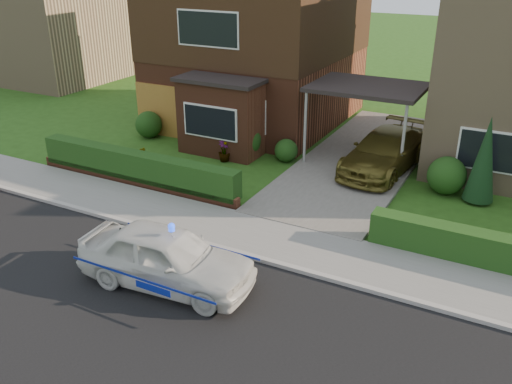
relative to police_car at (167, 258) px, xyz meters
The scene contains 21 objects.
ground 2.03m from the police_car, 38.96° to the right, with size 120.00×120.00×0.00m, color #244C14.
road 2.03m from the police_car, 38.96° to the right, with size 60.00×6.00×0.02m, color black.
kerb 2.46m from the police_car, 51.27° to the left, with size 60.00×0.16×0.12m, color #9E9993.
sidewalk 3.32m from the police_car, 62.90° to the left, with size 60.00×2.00×0.10m, color slate.
driveway 9.93m from the police_car, 81.39° to the left, with size 3.80×12.00×0.12m, color #666059.
house_left 13.77m from the police_car, 108.70° to the left, with size 7.50×9.53×7.25m.
carport_link 10.06m from the police_car, 81.35° to the left, with size 3.80×3.00×2.77m.
garage_door 11.07m from the police_car, 127.67° to the left, with size 2.20×0.10×2.10m, color brown.
dwarf_wall 5.98m from the police_car, 136.47° to the left, with size 7.70×0.25×0.36m, color brown.
hedge_left 6.10m from the police_car, 135.44° to the left, with size 7.50×0.55×0.90m, color #143C13.
shrub_left_far 10.87m from the police_car, 130.21° to the left, with size 1.08×1.08×1.08m, color #143C13.
shrub_left_mid 8.48m from the police_car, 107.26° to the left, with size 1.32×1.32×1.32m, color #143C13.
shrub_left_near 8.45m from the police_car, 96.22° to the left, with size 0.84×0.84×0.84m, color #143C13.
shrub_right_near 9.44m from the police_car, 60.26° to the left, with size 1.20×1.20×1.20m, color #143C13.
conifer_a 9.83m from the police_car, 54.61° to the left, with size 0.90×0.90×2.60m, color black.
neighbour_left 23.78m from the police_car, 141.36° to the left, with size 6.50×7.00×5.20m, color tan.
police_car is the anchor object (origin of this frame).
driveway_car 9.29m from the police_car, 74.50° to the left, with size 1.86×4.57×1.33m, color brown.
potted_plant_a 8.47m from the police_car, 114.29° to the left, with size 0.43×0.29×0.81m, color gray.
potted_plant_b 7.62m from the police_car, 133.39° to the left, with size 0.39×0.32×0.71m, color gray.
potted_plant_c 7.90m from the police_car, 111.43° to the left, with size 0.44×0.44×0.78m, color gray.
Camera 1 is at (5.20, -7.16, 7.07)m, focal length 38.00 mm.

